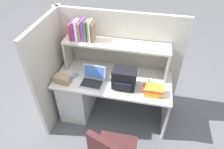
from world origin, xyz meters
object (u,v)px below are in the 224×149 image
at_px(laptop, 93,79).
at_px(tissue_box, 63,79).
at_px(paper_cup, 151,82).
at_px(backpack, 124,79).
at_px(computer_mouse, 74,76).

distance_m(laptop, tissue_box, 0.40).
relative_size(paper_cup, tissue_box, 0.37).
xyz_separation_m(laptop, backpack, (0.42, 0.00, 0.08)).
xyz_separation_m(backpack, tissue_box, (-0.82, -0.09, -0.08)).
xyz_separation_m(laptop, computer_mouse, (-0.29, 0.06, -0.03)).
relative_size(computer_mouse, tissue_box, 0.47).
relative_size(backpack, paper_cup, 3.70).
xyz_separation_m(backpack, paper_cup, (0.34, 0.11, -0.09)).
relative_size(laptop, backpack, 1.08).
relative_size(laptop, computer_mouse, 3.12).
bearing_deg(laptop, computer_mouse, 169.06).
distance_m(paper_cup, tissue_box, 1.18).
bearing_deg(paper_cup, laptop, -171.92).
bearing_deg(paper_cup, computer_mouse, -177.09).
bearing_deg(tissue_box, laptop, 19.51).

